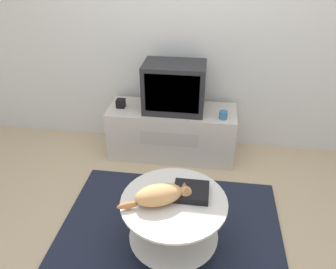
{
  "coord_description": "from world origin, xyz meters",
  "views": [
    {
      "loc": [
        0.24,
        -1.76,
        2.06
      ],
      "look_at": [
        -0.08,
        0.56,
        0.65
      ],
      "focal_mm": 35.0,
      "sensor_mm": 36.0,
      "label": 1
    }
  ],
  "objects": [
    {
      "name": "speaker",
      "position": [
        -0.67,
        1.21,
        0.59
      ],
      "size": [
        0.09,
        0.09,
        0.09
      ],
      "color": "black",
      "rests_on": "tv_stand"
    },
    {
      "name": "tv_stand",
      "position": [
        -0.13,
        1.23,
        0.27
      ],
      "size": [
        1.32,
        0.48,
        0.54
      ],
      "color": "beige",
      "rests_on": "ground_plane"
    },
    {
      "name": "rug",
      "position": [
        0.0,
        0.0,
        0.01
      ],
      "size": [
        1.79,
        1.57,
        0.02
      ],
      "color": "#1E2333",
      "rests_on": "ground_plane"
    },
    {
      "name": "cat",
      "position": [
        -0.04,
        -0.11,
        0.57
      ],
      "size": [
        0.49,
        0.28,
        0.14
      ],
      "rotation": [
        0.0,
        0.0,
        0.42
      ],
      "color": "tan",
      "rests_on": "coffee_table"
    },
    {
      "name": "ground_plane",
      "position": [
        0.0,
        0.0,
        0.0
      ],
      "size": [
        12.0,
        12.0,
        0.0
      ],
      "primitive_type": "plane",
      "color": "tan"
    },
    {
      "name": "wall_back",
      "position": [
        0.0,
        1.55,
        1.3
      ],
      "size": [
        8.0,
        0.05,
        2.6
      ],
      "color": "silver",
      "rests_on": "ground_plane"
    },
    {
      "name": "mug",
      "position": [
        0.38,
        1.1,
        0.58
      ],
      "size": [
        0.08,
        0.08,
        0.08
      ],
      "color": "teal",
      "rests_on": "tv_stand"
    },
    {
      "name": "coffee_table",
      "position": [
        0.05,
        -0.07,
        0.33
      ],
      "size": [
        0.75,
        0.75,
        0.48
      ],
      "color": "#B2B2B7",
      "rests_on": "rug"
    },
    {
      "name": "dvd_box",
      "position": [
        0.16,
        0.01,
        0.53
      ],
      "size": [
        0.25,
        0.22,
        0.05
      ],
      "color": "black",
      "rests_on": "coffee_table"
    },
    {
      "name": "tv",
      "position": [
        -0.11,
        1.23,
        0.79
      ],
      "size": [
        0.6,
        0.39,
        0.49
      ],
      "color": "#232326",
      "rests_on": "tv_stand"
    }
  ]
}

